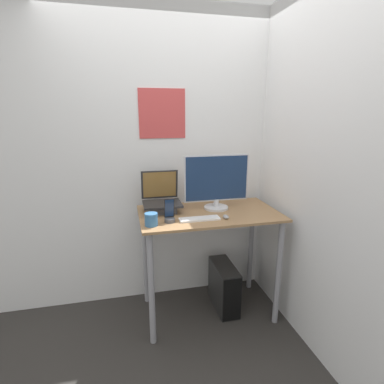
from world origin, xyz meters
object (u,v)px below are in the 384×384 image
object	(u,v)px
keyboard	(199,219)
computer_tower	(224,286)
laptop	(162,202)
monitor	(217,183)
mouse	(226,217)
cell_phone	(170,216)

from	to	relation	value
keyboard	computer_tower	xyz separation A→B (m)	(0.28, 0.18, -0.73)
laptop	computer_tower	world-z (taller)	laptop
monitor	mouse	bearing A→B (deg)	-90.30
computer_tower	cell_phone	bearing A→B (deg)	-161.29
keyboard	cell_phone	size ratio (longest dim) A/B	1.72
mouse	computer_tower	xyz separation A→B (m)	(0.07, 0.20, -0.74)
laptop	monitor	xyz separation A→B (m)	(0.46, -0.05, 0.14)
monitor	laptop	bearing A→B (deg)	174.08
monitor	cell_phone	size ratio (longest dim) A/B	3.05
monitor	keyboard	bearing A→B (deg)	-131.16
keyboard	cell_phone	world-z (taller)	cell_phone
monitor	cell_phone	xyz separation A→B (m)	(-0.43, -0.23, -0.17)
mouse	cell_phone	size ratio (longest dim) A/B	0.36
computer_tower	mouse	bearing A→B (deg)	-110.39
mouse	computer_tower	bearing A→B (deg)	69.61
keyboard	computer_tower	distance (m)	0.81
keyboard	mouse	xyz separation A→B (m)	(0.21, -0.02, 0.01)
keyboard	mouse	size ratio (longest dim) A/B	4.76
mouse	cell_phone	world-z (taller)	cell_phone
monitor	computer_tower	distance (m)	0.95
monitor	computer_tower	world-z (taller)	monitor
laptop	computer_tower	xyz separation A→B (m)	(0.53, -0.10, -0.80)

